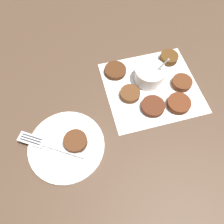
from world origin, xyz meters
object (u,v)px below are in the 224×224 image
at_px(serving_plate, 66,146).
at_px(fritter_on_plate, 76,141).
at_px(sauce_bowl, 151,74).
at_px(fork, 44,144).

distance_m(serving_plate, fritter_on_plate, 0.03).
distance_m(sauce_bowl, fritter_on_plate, 0.31).
height_order(sauce_bowl, serving_plate, sauce_bowl).
bearing_deg(fritter_on_plate, sauce_bowl, 31.24).
bearing_deg(serving_plate, sauce_bowl, 28.67).
bearing_deg(fork, serving_plate, -16.56).
xyz_separation_m(sauce_bowl, fork, (-0.35, -0.14, -0.01)).
relative_size(serving_plate, fritter_on_plate, 3.31).
height_order(sauce_bowl, fritter_on_plate, sauce_bowl).
bearing_deg(sauce_bowl, fritter_on_plate, -148.76).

